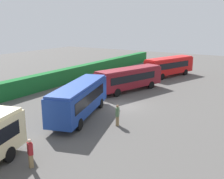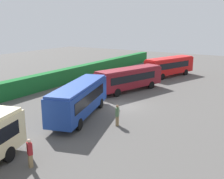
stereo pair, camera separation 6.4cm
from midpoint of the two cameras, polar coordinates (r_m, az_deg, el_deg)
ground_plane at (r=28.52m, az=2.40°, el=-3.55°), size 101.00×101.00×0.00m
bus_blue at (r=25.09m, az=-6.77°, el=-1.79°), size 9.99×5.18×3.16m
bus_maroon at (r=34.43m, az=3.73°, el=2.49°), size 10.00×5.11×2.96m
bus_red at (r=44.54m, az=12.09°, el=4.96°), size 9.75×5.22×3.07m
person_left at (r=17.50m, az=-16.84°, el=-12.57°), size 0.41×0.48×1.86m
person_center at (r=23.04m, az=1.20°, el=-5.34°), size 0.51×0.40×1.86m
person_right at (r=47.98m, az=10.54°, el=4.74°), size 0.51×0.42×1.88m
hedge_row at (r=35.93m, az=-15.23°, el=1.40°), size 62.50×1.32×2.07m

